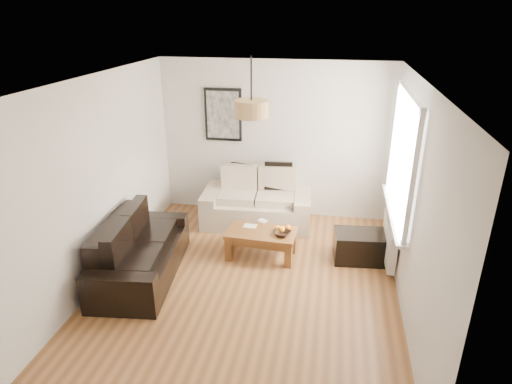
% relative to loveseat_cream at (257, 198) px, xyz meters
% --- Properties ---
extents(floor, '(4.50, 4.50, 0.00)m').
position_rel_loveseat_cream_xyz_m(floor, '(0.20, -1.78, -0.44)').
color(floor, brown).
rests_on(floor, ground).
extents(ceiling, '(3.80, 4.50, 0.00)m').
position_rel_loveseat_cream_xyz_m(ceiling, '(0.20, -1.78, 2.16)').
color(ceiling, white).
rests_on(ceiling, floor).
extents(wall_back, '(3.80, 0.04, 2.60)m').
position_rel_loveseat_cream_xyz_m(wall_back, '(0.20, 0.47, 0.86)').
color(wall_back, silver).
rests_on(wall_back, floor).
extents(wall_front, '(3.80, 0.04, 2.60)m').
position_rel_loveseat_cream_xyz_m(wall_front, '(0.20, -4.03, 0.86)').
color(wall_front, silver).
rests_on(wall_front, floor).
extents(wall_left, '(0.04, 4.50, 2.60)m').
position_rel_loveseat_cream_xyz_m(wall_left, '(-1.70, -1.78, 0.86)').
color(wall_left, silver).
rests_on(wall_left, floor).
extents(wall_right, '(0.04, 4.50, 2.60)m').
position_rel_loveseat_cream_xyz_m(wall_right, '(2.10, -1.78, 0.86)').
color(wall_right, silver).
rests_on(wall_right, floor).
extents(window_bay, '(0.14, 1.90, 1.60)m').
position_rel_loveseat_cream_xyz_m(window_bay, '(2.06, -0.98, 1.16)').
color(window_bay, white).
rests_on(window_bay, wall_right).
extents(radiator, '(0.10, 0.90, 0.52)m').
position_rel_loveseat_cream_xyz_m(radiator, '(2.02, -0.98, -0.06)').
color(radiator, white).
rests_on(radiator, wall_right).
extents(poster, '(0.62, 0.04, 0.87)m').
position_rel_loveseat_cream_xyz_m(poster, '(-0.65, 0.44, 1.26)').
color(poster, black).
rests_on(poster, wall_back).
extents(pendant_shade, '(0.40, 0.40, 0.20)m').
position_rel_loveseat_cream_xyz_m(pendant_shade, '(0.20, -1.48, 1.79)').
color(pendant_shade, tan).
rests_on(pendant_shade, ceiling).
extents(loveseat_cream, '(1.81, 1.06, 0.87)m').
position_rel_loveseat_cream_xyz_m(loveseat_cream, '(0.00, 0.00, 0.00)').
color(loveseat_cream, beige).
rests_on(loveseat_cream, floor).
extents(sofa_leather, '(1.08, 1.90, 0.79)m').
position_rel_loveseat_cream_xyz_m(sofa_leather, '(-1.23, -1.83, -0.04)').
color(sofa_leather, black).
rests_on(sofa_leather, floor).
extents(coffee_table, '(1.00, 0.57, 0.40)m').
position_rel_loveseat_cream_xyz_m(coffee_table, '(0.26, -1.06, -0.24)').
color(coffee_table, brown).
rests_on(coffee_table, floor).
extents(ottoman, '(0.78, 0.54, 0.42)m').
position_rel_loveseat_cream_xyz_m(ottoman, '(1.65, -0.90, -0.23)').
color(ottoman, black).
rests_on(ottoman, floor).
extents(cushion_left, '(0.41, 0.20, 0.40)m').
position_rel_loveseat_cream_xyz_m(cushion_left, '(-0.30, 0.21, 0.31)').
color(cushion_left, black).
rests_on(cushion_left, loveseat_cream).
extents(cushion_right, '(0.47, 0.19, 0.46)m').
position_rel_loveseat_cream_xyz_m(cushion_right, '(0.32, 0.21, 0.34)').
color(cushion_right, black).
rests_on(cushion_right, loveseat_cream).
extents(fruit_bowl, '(0.30, 0.30, 0.06)m').
position_rel_loveseat_cream_xyz_m(fruit_bowl, '(0.56, -1.12, -0.01)').
color(fruit_bowl, black).
rests_on(fruit_bowl, coffee_table).
extents(orange_a, '(0.10, 0.10, 0.09)m').
position_rel_loveseat_cream_xyz_m(orange_a, '(0.54, -1.02, 0.00)').
color(orange_a, orange).
rests_on(orange_a, fruit_bowl).
extents(orange_b, '(0.10, 0.10, 0.08)m').
position_rel_loveseat_cream_xyz_m(orange_b, '(0.62, -0.94, 0.00)').
color(orange_b, orange).
rests_on(orange_b, fruit_bowl).
extents(orange_c, '(0.08, 0.08, 0.08)m').
position_rel_loveseat_cream_xyz_m(orange_c, '(0.48, -0.99, 0.00)').
color(orange_c, orange).
rests_on(orange_c, fruit_bowl).
extents(papers, '(0.19, 0.14, 0.01)m').
position_rel_loveseat_cream_xyz_m(papers, '(0.07, -0.93, -0.03)').
color(papers, white).
rests_on(papers, coffee_table).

